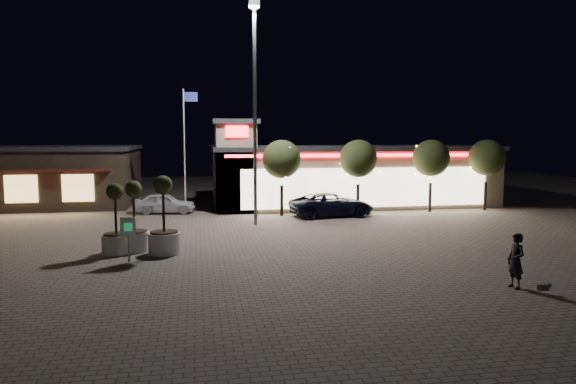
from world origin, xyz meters
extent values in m
plane|color=#655B52|center=(0.00, 0.00, 0.00)|extent=(90.00, 90.00, 0.00)
cube|color=gray|center=(10.00, 16.00, 2.00)|extent=(20.00, 8.00, 4.00)
cube|color=#262628|center=(10.00, 16.00, 4.15)|extent=(20.40, 8.40, 0.30)
cube|color=#FFEDBF|center=(10.00, 11.95, 1.60)|extent=(17.00, 0.12, 2.60)
cube|color=#FF1420|center=(10.00, 11.92, 3.75)|extent=(19.00, 0.10, 0.18)
cube|color=gray|center=(1.30, 13.30, 2.90)|extent=(2.60, 2.60, 5.80)
cube|color=#262628|center=(1.30, 13.30, 5.95)|extent=(3.00, 3.00, 0.30)
cube|color=#FF1420|center=(1.30, 11.95, 5.30)|extent=(1.40, 0.10, 0.70)
cube|color=#382D23|center=(-14.00, 20.00, 2.00)|extent=(16.00, 10.00, 4.00)
cube|color=#262628|center=(-14.00, 20.00, 4.15)|extent=(16.40, 10.40, 0.30)
cube|color=#F7C86F|center=(-12.50, 14.95, 1.60)|extent=(2.00, 0.12, 1.80)
cube|color=#F7C86F|center=(-9.00, 14.95, 1.60)|extent=(2.00, 0.12, 1.80)
cylinder|color=gray|center=(2.00, 8.00, 6.00)|extent=(0.20, 0.20, 12.00)
cube|color=gray|center=(2.00, 8.00, 12.20)|extent=(0.60, 0.40, 0.35)
cube|color=white|center=(2.00, 8.00, 12.00)|extent=(0.45, 0.30, 0.08)
cylinder|color=white|center=(-2.00, 13.00, 4.00)|extent=(0.10, 0.10, 8.00)
cube|color=navy|center=(-1.55, 13.00, 7.50)|extent=(0.90, 0.04, 0.60)
cylinder|color=#332319|center=(4.00, 11.00, 0.96)|extent=(0.20, 0.20, 1.92)
sphere|color=#2D3819|center=(4.00, 11.00, 3.58)|extent=(2.42, 2.42, 2.42)
cylinder|color=#332319|center=(9.00, 11.00, 0.96)|extent=(0.20, 0.20, 1.92)
sphere|color=#2D3819|center=(9.00, 11.00, 3.58)|extent=(2.42, 2.42, 2.42)
cylinder|color=#332319|center=(14.00, 11.00, 0.96)|extent=(0.20, 0.20, 1.92)
sphere|color=#2D3819|center=(14.00, 11.00, 3.58)|extent=(2.42, 2.42, 2.42)
cylinder|color=#332319|center=(18.00, 11.00, 0.96)|extent=(0.20, 0.20, 1.92)
sphere|color=#2D3819|center=(18.00, 11.00, 3.58)|extent=(2.42, 2.42, 2.42)
imported|color=black|center=(7.07, 10.27, 0.74)|extent=(5.53, 3.00, 1.47)
imported|color=silver|center=(-3.35, 13.32, 0.66)|extent=(3.98, 1.83, 1.32)
imported|color=black|center=(9.01, -5.79, 0.91)|extent=(0.52, 0.72, 1.82)
cube|color=#59514C|center=(9.47, -6.57, 0.22)|extent=(0.34, 0.14, 0.18)
sphere|color=#59514C|center=(9.66, -6.57, 0.29)|extent=(0.16, 0.16, 0.16)
cylinder|color=silver|center=(-4.65, 1.75, 0.41)|extent=(1.23, 1.23, 0.82)
cylinder|color=black|center=(-4.65, 1.75, 0.84)|extent=(1.07, 1.07, 0.06)
cylinder|color=#332319|center=(-4.65, 1.75, 1.80)|extent=(0.10, 0.10, 1.85)
sphere|color=#2D3819|center=(-4.65, 1.75, 2.67)|extent=(0.72, 0.72, 0.72)
cylinder|color=silver|center=(-2.65, 1.38, 0.45)|extent=(1.36, 1.36, 0.91)
cylinder|color=black|center=(-2.65, 1.38, 0.93)|extent=(1.18, 1.18, 0.07)
cylinder|color=#332319|center=(-2.65, 1.38, 1.98)|extent=(0.11, 0.11, 2.04)
sphere|color=#2D3819|center=(-2.65, 1.38, 2.94)|extent=(0.79, 0.79, 0.79)
cylinder|color=silver|center=(-3.95, 2.16, 0.42)|extent=(1.25, 1.25, 0.83)
cylinder|color=black|center=(-3.95, 2.16, 0.86)|extent=(1.09, 1.09, 0.06)
cylinder|color=#332319|center=(-3.95, 2.16, 1.83)|extent=(0.10, 0.10, 1.88)
sphere|color=#2D3819|center=(-3.95, 2.16, 2.71)|extent=(0.73, 0.73, 0.73)
cylinder|color=gray|center=(-3.93, 0.02, 0.55)|extent=(0.07, 0.07, 1.11)
cube|color=white|center=(-3.93, 0.02, 1.43)|extent=(0.60, 0.12, 0.78)
cube|color=#199646|center=(-3.93, -0.01, 1.43)|extent=(0.32, 0.05, 0.32)
camera|label=1|loc=(-1.22, -20.67, 4.94)|focal=32.00mm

